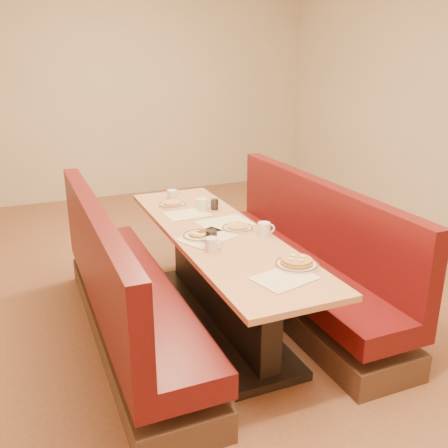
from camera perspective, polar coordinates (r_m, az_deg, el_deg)
name	(u,v)px	position (r m, az deg, el deg)	size (l,w,h in m)	color
ground	(219,321)	(4.03, -0.62, -11.03)	(8.00, 8.00, 0.00)	#9E6647
room_envelope	(218,66)	(3.48, -0.74, 17.63)	(6.04, 8.04, 2.82)	beige
diner_table	(218,278)	(3.85, -0.64, -6.21)	(0.70, 2.50, 0.75)	black
booth_left	(124,297)	(3.67, -11.38, -8.17)	(0.55, 2.50, 1.05)	#4C3326
booth_right	(301,265)	(4.17, 8.76, -4.62)	(0.55, 2.50, 1.05)	#4C3326
placemat_near_left	(207,238)	(3.59, -1.94, -1.55)	(0.38, 0.29, 0.00)	#F2EBBD
placemat_near_right	(285,278)	(2.99, 6.94, -6.14)	(0.35, 0.27, 0.00)	#F2EBBD
placemat_far_left	(187,214)	(4.12, -4.22, 1.12)	(0.35, 0.26, 0.00)	#F2EBBD
placemat_far_right	(224,223)	(3.89, 0.05, 0.11)	(0.39, 0.29, 0.00)	#F2EBBD
pancake_plate	(297,263)	(3.15, 8.29, -4.45)	(0.27, 0.27, 0.06)	silver
eggs_plate	(200,235)	(3.61, -2.82, -1.31)	(0.25, 0.25, 0.05)	silver
extra_plate_mid	(237,228)	(3.76, 1.55, -0.41)	(0.24, 0.24, 0.05)	silver
extra_plate_far	(172,204)	(4.36, -5.94, 2.28)	(0.24, 0.24, 0.05)	silver
coffee_mug_a	(265,229)	(3.64, 4.65, -0.56)	(0.13, 0.09, 0.10)	silver
coffee_mug_b	(212,244)	(3.34, -1.36, -2.34)	(0.13, 0.09, 0.09)	silver
coffee_mug_c	(202,204)	(4.21, -2.50, 2.26)	(0.13, 0.09, 0.10)	silver
coffee_mug_d	(173,195)	(4.51, -5.90, 3.30)	(0.13, 0.09, 0.10)	silver
soda_tumbler_near	(211,238)	(3.44, -1.45, -1.59)	(0.08, 0.08, 0.11)	black
soda_tumbler_mid	(215,204)	(4.24, -1.08, 2.27)	(0.07, 0.07, 0.09)	black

